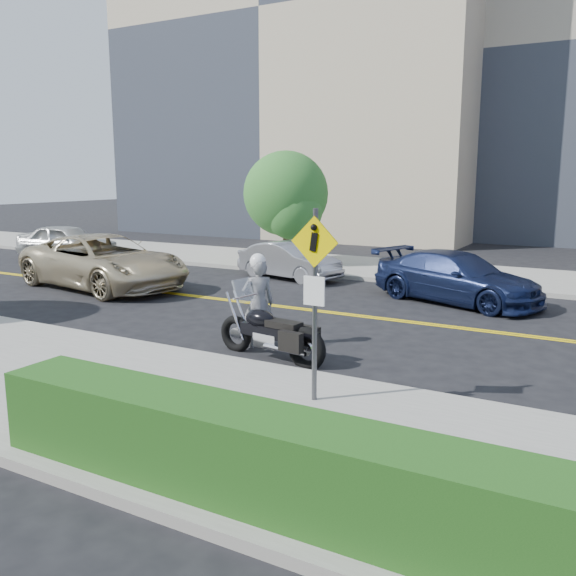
% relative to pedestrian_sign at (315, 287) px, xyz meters
% --- Properties ---
extents(ground_plane, '(120.00, 120.00, 0.00)m').
position_rel_pedestrian_sign_xyz_m(ground_plane, '(-4.20, 6.31, -1.96)').
color(ground_plane, black).
rests_on(ground_plane, ground).
extents(sidewalk_near, '(60.00, 5.00, 0.15)m').
position_rel_pedestrian_sign_xyz_m(sidewalk_near, '(-4.20, -1.19, -1.89)').
color(sidewalk_near, '#9E9B91').
rests_on(sidewalk_near, ground_plane).
extents(sidewalk_far, '(60.00, 5.00, 0.15)m').
position_rel_pedestrian_sign_xyz_m(sidewalk_far, '(-4.20, 13.81, -1.89)').
color(sidewalk_far, '#9E9B91').
rests_on(sidewalk_far, ground_plane).
extents(building_left, '(22.00, 14.00, 25.00)m').
position_rel_pedestrian_sign_xyz_m(building_left, '(-14.20, 28.31, 10.54)').
color(building_left, tan).
rests_on(building_left, ground_plane).
extents(hedge, '(9.00, 0.90, 1.00)m').
position_rel_pedestrian_sign_xyz_m(hedge, '(1.80, -2.99, -1.31)').
color(hedge, '#235619').
rests_on(hedge, sidewalk_near).
extents(pedestrian_sign, '(0.78, 0.08, 3.00)m').
position_rel_pedestrian_sign_xyz_m(pedestrian_sign, '(0.00, 0.00, 0.00)').
color(pedestrian_sign, '#4C4C51').
rests_on(pedestrian_sign, sidewalk_near).
extents(motorcyclist, '(0.81, 0.81, 2.02)m').
position_rel_pedestrian_sign_xyz_m(motorcyclist, '(-2.63, 2.58, -0.95)').
color(motorcyclist, '#B3B3B8').
rests_on(motorcyclist, ground).
extents(motorcycle, '(2.63, 1.13, 1.55)m').
position_rel_pedestrian_sign_xyz_m(motorcycle, '(-1.97, 1.98, -1.19)').
color(motorcycle, black).
rests_on(motorcycle, ground).
extents(suv, '(6.62, 3.87, 1.73)m').
position_rel_pedestrian_sign_xyz_m(suv, '(-10.67, 6.00, -1.09)').
color(suv, '#C5B591').
rests_on(suv, ground).
extents(parked_car_white, '(4.72, 2.56, 1.52)m').
position_rel_pedestrian_sign_xyz_m(parked_car_white, '(-17.26, 10.24, -1.20)').
color(parked_car_white, silver).
rests_on(parked_car_white, ground).
extents(parked_car_silver, '(4.13, 2.20, 1.29)m').
position_rel_pedestrian_sign_xyz_m(parked_car_silver, '(-6.30, 10.51, -1.31)').
color(parked_car_silver, '#9C9DA3').
rests_on(parked_car_silver, ground).
extents(parked_car_blue, '(5.42, 3.56, 1.46)m').
position_rel_pedestrian_sign_xyz_m(parked_car_blue, '(-0.09, 9.29, -1.23)').
color(parked_car_blue, '#19234B').
rests_on(parked_car_blue, ground).
extents(tree_far_a, '(3.35, 3.35, 4.58)m').
position_rel_pedestrian_sign_xyz_m(tree_far_a, '(-7.83, 12.99, 0.94)').
color(tree_far_a, '#382619').
rests_on(tree_far_a, ground).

